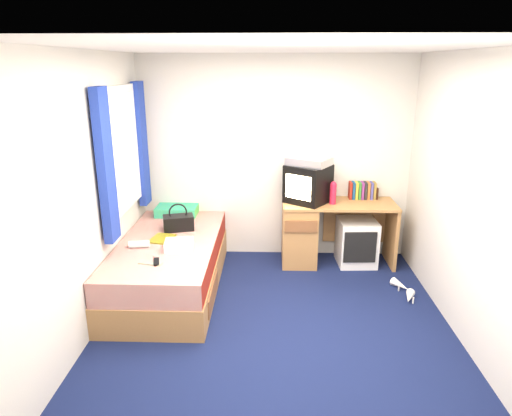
{
  "coord_description": "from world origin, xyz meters",
  "views": [
    {
      "loc": [
        -0.05,
        -3.65,
        2.28
      ],
      "look_at": [
        -0.19,
        0.7,
        0.9
      ],
      "focal_mm": 32.0,
      "sensor_mm": 36.0,
      "label": 1
    }
  ],
  "objects_px": {
    "storage_cube": "(356,242)",
    "water_bottle": "(139,244)",
    "handbag": "(178,222)",
    "remote_control": "(156,262)",
    "pillow": "(177,211)",
    "desk": "(314,230)",
    "picture_frame": "(375,193)",
    "towel": "(179,245)",
    "white_heels": "(405,291)",
    "crt_tv": "(308,184)",
    "magazine": "(162,239)",
    "vcr": "(309,161)",
    "aerosol_can": "(327,194)",
    "pink_water_bottle": "(333,194)",
    "bed": "(170,265)",
    "colour_swatch_fan": "(150,263)"
  },
  "relations": [
    {
      "from": "storage_cube",
      "to": "water_bottle",
      "type": "relative_size",
      "value": 2.71
    },
    {
      "from": "handbag",
      "to": "remote_control",
      "type": "xyz_separation_m",
      "value": [
        -0.04,
        -0.87,
        -0.08
      ]
    },
    {
      "from": "pillow",
      "to": "desk",
      "type": "distance_m",
      "value": 1.66
    },
    {
      "from": "picture_frame",
      "to": "water_bottle",
      "type": "relative_size",
      "value": 0.7
    },
    {
      "from": "towel",
      "to": "storage_cube",
      "type": "bearing_deg",
      "value": 25.99
    },
    {
      "from": "towel",
      "to": "water_bottle",
      "type": "height_order",
      "value": "towel"
    },
    {
      "from": "storage_cube",
      "to": "towel",
      "type": "xyz_separation_m",
      "value": [
        -1.92,
        -0.93,
        0.31
      ]
    },
    {
      "from": "remote_control",
      "to": "white_heels",
      "type": "bearing_deg",
      "value": -2.63
    },
    {
      "from": "crt_tv",
      "to": "water_bottle",
      "type": "distance_m",
      "value": 2.0
    },
    {
      "from": "storage_cube",
      "to": "remote_control",
      "type": "relative_size",
      "value": 3.38
    },
    {
      "from": "crt_tv",
      "to": "remote_control",
      "type": "xyz_separation_m",
      "value": [
        -1.47,
        -1.29,
        -0.42
      ]
    },
    {
      "from": "crt_tv",
      "to": "water_bottle",
      "type": "xyz_separation_m",
      "value": [
        -1.72,
        -0.93,
        -0.39
      ]
    },
    {
      "from": "water_bottle",
      "to": "magazine",
      "type": "bearing_deg",
      "value": 52.98
    },
    {
      "from": "desk",
      "to": "vcr",
      "type": "distance_m",
      "value": 0.83
    },
    {
      "from": "picture_frame",
      "to": "aerosol_can",
      "type": "bearing_deg",
      "value": 175.17
    },
    {
      "from": "towel",
      "to": "magazine",
      "type": "bearing_deg",
      "value": 131.27
    },
    {
      "from": "aerosol_can",
      "to": "water_bottle",
      "type": "relative_size",
      "value": 0.95
    },
    {
      "from": "towel",
      "to": "pink_water_bottle",
      "type": "bearing_deg",
      "value": 29.31
    },
    {
      "from": "vcr",
      "to": "white_heels",
      "type": "height_order",
      "value": "vcr"
    },
    {
      "from": "bed",
      "to": "storage_cube",
      "type": "bearing_deg",
      "value": 18.82
    },
    {
      "from": "handbag",
      "to": "desk",
      "type": "bearing_deg",
      "value": -0.22
    },
    {
      "from": "water_bottle",
      "to": "colour_swatch_fan",
      "type": "relative_size",
      "value": 0.91
    },
    {
      "from": "remote_control",
      "to": "desk",
      "type": "bearing_deg",
      "value": 25.73
    },
    {
      "from": "pink_water_bottle",
      "to": "water_bottle",
      "type": "xyz_separation_m",
      "value": [
        -2.01,
        -0.87,
        -0.29
      ]
    },
    {
      "from": "water_bottle",
      "to": "bed",
      "type": "bearing_deg",
      "value": 38.02
    },
    {
      "from": "remote_control",
      "to": "white_heels",
      "type": "height_order",
      "value": "remote_control"
    },
    {
      "from": "vcr",
      "to": "white_heels",
      "type": "distance_m",
      "value": 1.73
    },
    {
      "from": "handbag",
      "to": "magazine",
      "type": "xyz_separation_m",
      "value": [
        -0.12,
        -0.29,
        -0.08
      ]
    },
    {
      "from": "pillow",
      "to": "storage_cube",
      "type": "distance_m",
      "value": 2.18
    },
    {
      "from": "pink_water_bottle",
      "to": "remote_control",
      "type": "distance_m",
      "value": 2.16
    },
    {
      "from": "crt_tv",
      "to": "towel",
      "type": "height_order",
      "value": "crt_tv"
    },
    {
      "from": "pillow",
      "to": "water_bottle",
      "type": "distance_m",
      "value": 1.05
    },
    {
      "from": "pink_water_bottle",
      "to": "handbag",
      "type": "xyz_separation_m",
      "value": [
        -1.72,
        -0.35,
        -0.24
      ]
    },
    {
      "from": "pillow",
      "to": "remote_control",
      "type": "xyz_separation_m",
      "value": [
        0.09,
        -1.39,
        -0.04
      ]
    },
    {
      "from": "vcr",
      "to": "magazine",
      "type": "bearing_deg",
      "value": -124.83
    },
    {
      "from": "storage_cube",
      "to": "pink_water_bottle",
      "type": "bearing_deg",
      "value": -177.01
    },
    {
      "from": "magazine",
      "to": "remote_control",
      "type": "height_order",
      "value": "remote_control"
    },
    {
      "from": "picture_frame",
      "to": "magazine",
      "type": "bearing_deg",
      "value": -178.34
    },
    {
      "from": "handbag",
      "to": "towel",
      "type": "height_order",
      "value": "handbag"
    },
    {
      "from": "desk",
      "to": "colour_swatch_fan",
      "type": "relative_size",
      "value": 5.91
    },
    {
      "from": "colour_swatch_fan",
      "to": "handbag",
      "type": "bearing_deg",
      "value": 84.44
    },
    {
      "from": "towel",
      "to": "water_bottle",
      "type": "bearing_deg",
      "value": 174.91
    },
    {
      "from": "pink_water_bottle",
      "to": "towel",
      "type": "distance_m",
      "value": 1.86
    },
    {
      "from": "crt_tv",
      "to": "pink_water_bottle",
      "type": "xyz_separation_m",
      "value": [
        0.28,
        -0.06,
        -0.1
      ]
    },
    {
      "from": "crt_tv",
      "to": "vcr",
      "type": "relative_size",
      "value": 1.3
    },
    {
      "from": "pillow",
      "to": "vcr",
      "type": "bearing_deg",
      "value": -3.76
    },
    {
      "from": "aerosol_can",
      "to": "pink_water_bottle",
      "type": "bearing_deg",
      "value": -60.04
    },
    {
      "from": "vcr",
      "to": "water_bottle",
      "type": "relative_size",
      "value": 2.27
    },
    {
      "from": "remote_control",
      "to": "vcr",
      "type": "bearing_deg",
      "value": 27.5
    },
    {
      "from": "colour_swatch_fan",
      "to": "towel",
      "type": "bearing_deg",
      "value": 60.32
    }
  ]
}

